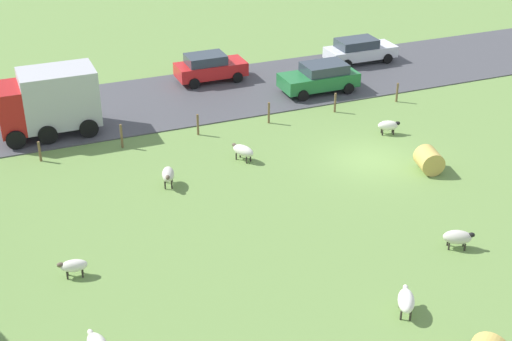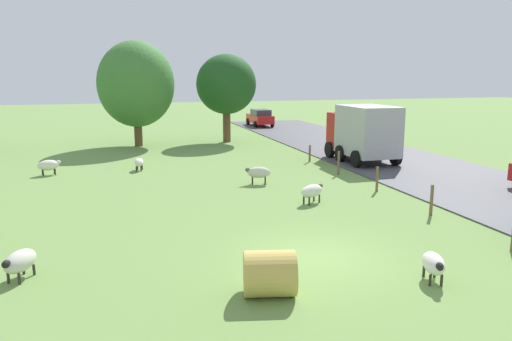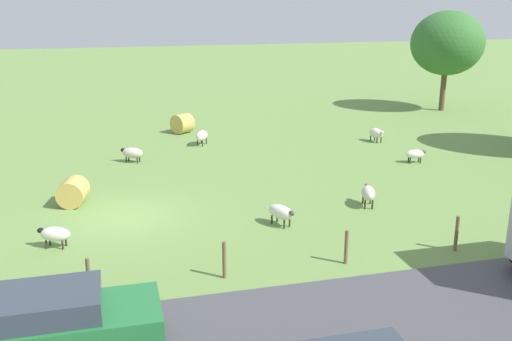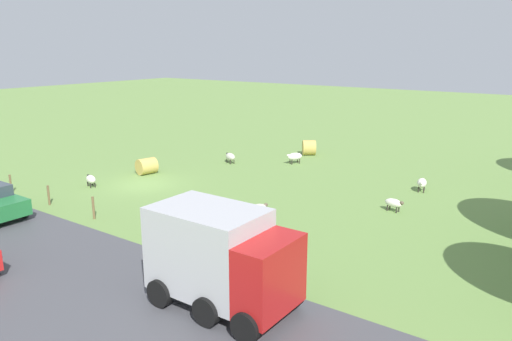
% 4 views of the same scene
% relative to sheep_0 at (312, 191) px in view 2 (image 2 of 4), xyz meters
% --- Properties ---
extents(ground_plane, '(160.00, 160.00, 0.00)m').
position_rel_sheep_0_xyz_m(ground_plane, '(-2.28, -5.66, -0.52)').
color(ground_plane, '#6B8E47').
extents(sheep_0, '(1.30, 1.02, 0.79)m').
position_rel_sheep_0_xyz_m(sheep_0, '(0.00, 0.00, 0.00)').
color(sheep_0, silver).
rests_on(sheep_0, ground_plane).
extents(sheep_1, '(0.99, 1.25, 0.77)m').
position_rel_sheep_0_xyz_m(sheep_1, '(-10.15, -4.94, -0.03)').
color(sheep_1, beige).
rests_on(sheep_1, ground_plane).
extents(sheep_2, '(0.61, 1.12, 0.70)m').
position_rel_sheep_0_xyz_m(sheep_2, '(-6.42, 9.12, -0.06)').
color(sheep_2, silver).
rests_on(sheep_2, ground_plane).
extents(sheep_4, '(1.22, 0.79, 0.81)m').
position_rel_sheep_0_xyz_m(sheep_4, '(-11.04, 9.16, 0.00)').
color(sheep_4, silver).
rests_on(sheep_4, ground_plane).
extents(sheep_5, '(1.27, 0.84, 0.85)m').
position_rel_sheep_0_xyz_m(sheep_5, '(-1.09, 4.02, 0.05)').
color(sheep_5, beige).
rests_on(sheep_5, ground_plane).
extents(sheep_6, '(0.82, 1.19, 0.74)m').
position_rel_sheep_0_xyz_m(sheep_6, '(-0.01, -8.03, -0.04)').
color(sheep_6, silver).
rests_on(sheep_6, ground_plane).
extents(hay_bale_1, '(1.43, 1.34, 1.10)m').
position_rel_sheep_0_xyz_m(hay_bale_1, '(-4.27, -7.61, 0.03)').
color(hay_bale_1, tan).
rests_on(hay_bale_1, ground_plane).
extents(tree_0, '(5.47, 5.47, 7.57)m').
position_rel_sheep_0_xyz_m(tree_0, '(-5.95, 18.68, 3.96)').
color(tree_0, brown).
rests_on(tree_0, ground_plane).
extents(tree_2, '(4.58, 4.58, 6.72)m').
position_rel_sheep_0_xyz_m(tree_2, '(0.79, 19.09, 3.89)').
color(tree_2, brown).
rests_on(tree_2, ground_plane).
extents(fence_post_2, '(0.12, 0.12, 1.18)m').
position_rel_sheep_0_xyz_m(fence_post_2, '(3.61, -2.88, 0.07)').
color(fence_post_2, brown).
rests_on(fence_post_2, ground_plane).
extents(fence_post_3, '(0.12, 0.12, 1.14)m').
position_rel_sheep_0_xyz_m(fence_post_3, '(3.61, 1.08, 0.05)').
color(fence_post_3, brown).
rests_on(fence_post_3, ground_plane).
extents(fence_post_4, '(0.12, 0.12, 1.24)m').
position_rel_sheep_0_xyz_m(fence_post_4, '(3.61, 5.05, 0.10)').
color(fence_post_4, brown).
rests_on(fence_post_4, ground_plane).
extents(fence_post_5, '(0.12, 0.12, 1.02)m').
position_rel_sheep_0_xyz_m(fence_post_5, '(3.61, 9.01, -0.01)').
color(fence_post_5, brown).
rests_on(fence_post_5, ground_plane).
extents(truck_0, '(2.79, 4.93, 3.34)m').
position_rel_sheep_0_xyz_m(truck_0, '(6.58, 7.98, 1.33)').
color(truck_0, '#B21919').
rests_on(truck_0, road_strip).
extents(car_2, '(1.96, 4.28, 1.66)m').
position_rel_sheep_0_xyz_m(car_2, '(6.57, 29.30, 0.40)').
color(car_2, red).
rests_on(car_2, road_strip).
extents(car_4, '(1.96, 4.01, 1.56)m').
position_rel_sheep_0_xyz_m(car_4, '(10.22, 14.27, 0.35)').
color(car_4, red).
rests_on(car_4, road_strip).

